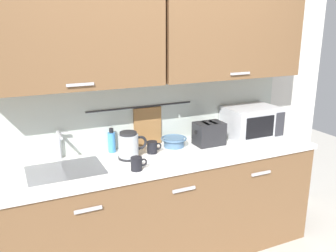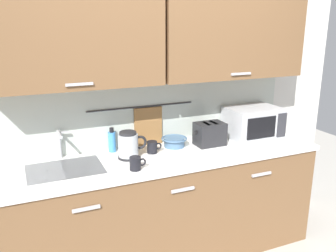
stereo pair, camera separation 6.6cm
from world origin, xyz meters
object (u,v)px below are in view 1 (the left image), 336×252
dish_soap_bottle (112,142)px  electric_kettle (129,146)px  mixing_bowl (174,141)px  microwave (251,122)px  mug_near_sink (137,164)px  toaster (209,133)px  mug_by_kettle (152,147)px

dish_soap_bottle → electric_kettle: bearing=-67.5°
electric_kettle → mixing_bowl: electric_kettle is taller
microwave → mug_near_sink: 1.24m
mixing_bowl → toaster: 0.30m
microwave → dish_soap_bottle: bearing=174.2°
microwave → mug_near_sink: microwave is taller
electric_kettle → toaster: bearing=2.2°
mug_near_sink → toaster: size_ratio=0.47×
mug_by_kettle → toaster: bearing=-0.5°
dish_soap_bottle → mug_near_sink: (0.05, -0.43, -0.04)m
mug_near_sink → dish_soap_bottle: bearing=97.0°
toaster → electric_kettle: bearing=-177.8°
microwave → mug_by_kettle: bearing=-178.2°
microwave → mixing_bowl: size_ratio=2.15×
toaster → microwave: bearing=4.4°
electric_kettle → mug_by_kettle: size_ratio=1.89×
dish_soap_bottle → mixing_bowl: bearing=-9.9°
microwave → mug_near_sink: bearing=-165.9°
electric_kettle → dish_soap_bottle: 0.21m
electric_kettle → toaster: 0.71m
electric_kettle → mug_by_kettle: (0.20, 0.03, -0.05)m
mug_near_sink → mug_by_kettle: bearing=49.6°
electric_kettle → mug_near_sink: 0.24m
mixing_bowl → mug_by_kettle: size_ratio=1.78×
mug_near_sink → mixing_bowl: bearing=37.1°
microwave → mug_by_kettle: (-0.97, -0.03, -0.09)m
mug_near_sink → electric_kettle: bearing=83.6°
electric_kettle → dish_soap_bottle: (-0.08, 0.19, -0.01)m
mixing_bowl → mug_by_kettle: mug_by_kettle is taller
dish_soap_bottle → mug_by_kettle: bearing=-29.3°
microwave → electric_kettle: (-1.17, -0.06, -0.03)m
electric_kettle → mug_by_kettle: electric_kettle is taller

